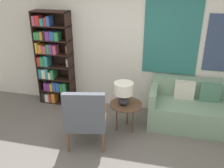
{
  "coord_description": "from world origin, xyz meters",
  "views": [
    {
      "loc": [
        0.83,
        -2.67,
        2.65
      ],
      "look_at": [
        -0.06,
        1.1,
        0.9
      ],
      "focal_mm": 40.0,
      "sensor_mm": 36.0,
      "label": 1
    }
  ],
  "objects": [
    {
      "name": "side_table",
      "position": [
        0.19,
        1.14,
        0.48
      ],
      "size": [
        0.57,
        0.57,
        0.53
      ],
      "color": "brown",
      "rests_on": "ground_plane"
    },
    {
      "name": "armchair",
      "position": [
        -0.34,
        0.49,
        0.58
      ],
      "size": [
        0.75,
        0.75,
        1.04
      ],
      "color": "brown",
      "rests_on": "ground_plane"
    },
    {
      "name": "wall_back",
      "position": [
        0.05,
        2.03,
        1.36
      ],
      "size": [
        6.4,
        0.08,
        2.7
      ],
      "color": "silver",
      "rests_on": "ground_plane"
    },
    {
      "name": "table_lamp",
      "position": [
        0.15,
        1.1,
        0.79
      ],
      "size": [
        0.33,
        0.33,
        0.41
      ],
      "color": "#2D2D33",
      "rests_on": "side_table"
    },
    {
      "name": "couch",
      "position": [
        1.41,
        1.59,
        0.33
      ],
      "size": [
        1.67,
        0.82,
        0.83
      ],
      "color": "gray",
      "rests_on": "ground_plane"
    },
    {
      "name": "bookshelf",
      "position": [
        -1.52,
        1.84,
        0.95
      ],
      "size": [
        0.74,
        0.3,
        1.97
      ],
      "color": "black",
      "rests_on": "ground_plane"
    }
  ]
}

